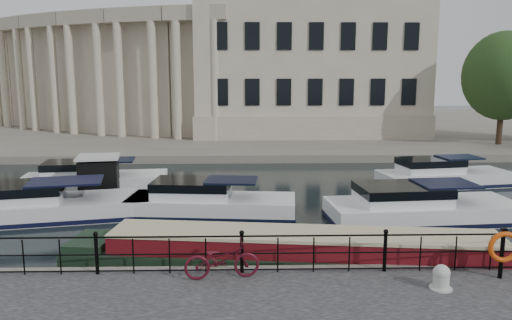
{
  "coord_description": "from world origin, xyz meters",
  "views": [
    {
      "loc": [
        0.06,
        -15.43,
        6.01
      ],
      "look_at": [
        0.5,
        2.0,
        3.0
      ],
      "focal_mm": 35.0,
      "sensor_mm": 36.0,
      "label": 1
    }
  ],
  "objects": [
    {
      "name": "life_ring_post",
      "position": [
        7.0,
        -2.88,
        1.43
      ],
      "size": [
        0.86,
        0.22,
        1.41
      ],
      "color": "black",
      "rests_on": "near_quay"
    },
    {
      "name": "bicycle",
      "position": [
        -0.54,
        -2.64,
        1.08
      ],
      "size": [
        2.1,
        0.97,
        1.06
      ],
      "primitive_type": "imported",
      "rotation": [
        0.0,
        0.0,
        1.7
      ],
      "color": "#490D19",
      "rests_on": "near_quay"
    },
    {
      "name": "ground_plane",
      "position": [
        0.0,
        0.0,
        0.0
      ],
      "size": [
        160.0,
        160.0,
        0.0
      ],
      "primitive_type": "plane",
      "color": "black",
      "rests_on": "ground"
    },
    {
      "name": "railing",
      "position": [
        0.0,
        -2.25,
        1.2
      ],
      "size": [
        24.14,
        0.14,
        1.22
      ],
      "color": "black",
      "rests_on": "near_quay"
    },
    {
      "name": "narrowboat",
      "position": [
        1.9,
        -0.7,
        0.37
      ],
      "size": [
        15.13,
        3.76,
        1.55
      ],
      "rotation": [
        0.0,
        0.0,
        -0.12
      ],
      "color": "black",
      "rests_on": "ground_plane"
    },
    {
      "name": "cabin_cruisers",
      "position": [
        -0.75,
        6.85,
        0.37
      ],
      "size": [
        28.47,
        9.99,
        1.99
      ],
      "color": "silver",
      "rests_on": "ground_plane"
    },
    {
      "name": "harbour_hut",
      "position": [
        -6.99,
        8.56,
        0.95
      ],
      "size": [
        3.05,
        2.68,
        2.17
      ],
      "rotation": [
        0.0,
        0.0,
        0.18
      ],
      "color": "#6B665B",
      "rests_on": "ground_plane"
    },
    {
      "name": "mooring_bollard",
      "position": [
        5.12,
        -3.47,
        0.86
      ],
      "size": [
        0.58,
        0.58,
        0.65
      ],
      "color": "#B4B5B0",
      "rests_on": "near_quay"
    },
    {
      "name": "civic_building",
      "position": [
        -1.0,
        34.71,
        7.04
      ],
      "size": [
        53.55,
        31.84,
        16.85
      ],
      "color": "#ADA38C",
      "rests_on": "far_bank"
    },
    {
      "name": "far_bank",
      "position": [
        0.0,
        39.0,
        0.28
      ],
      "size": [
        120.0,
        42.0,
        0.55
      ],
      "primitive_type": "cube",
      "color": "#6B665B",
      "rests_on": "ground_plane"
    }
  ]
}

